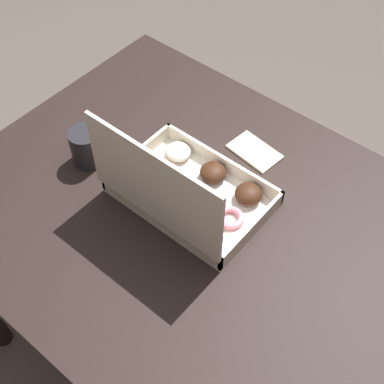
{
  "coord_description": "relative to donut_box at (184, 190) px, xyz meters",
  "views": [
    {
      "loc": [
        -0.45,
        0.54,
        1.66
      ],
      "look_at": [
        0.03,
        -0.03,
        0.74
      ],
      "focal_mm": 50.0,
      "sensor_mm": 36.0,
      "label": 1
    }
  ],
  "objects": [
    {
      "name": "ground_plane",
      "position": [
        -0.03,
        0.01,
        -0.76
      ],
      "size": [
        8.0,
        8.0,
        0.0
      ],
      "primitive_type": "plane",
      "color": "#564C44"
    },
    {
      "name": "dining_table",
      "position": [
        -0.03,
        0.01,
        -0.15
      ],
      "size": [
        1.07,
        0.85,
        0.72
      ],
      "color": "black",
      "rests_on": "ground_plane"
    },
    {
      "name": "donut_box",
      "position": [
        0.0,
        0.0,
        0.0
      ],
      "size": [
        0.34,
        0.24,
        0.25
      ],
      "color": "silver",
      "rests_on": "dining_table"
    },
    {
      "name": "coffee_mug",
      "position": [
        0.26,
        0.04,
        -0.0
      ],
      "size": [
        0.08,
        0.08,
        0.09
      ],
      "color": "#232328",
      "rests_on": "dining_table"
    },
    {
      "name": "paper_napkin",
      "position": [
        -0.03,
        -0.23,
        -0.05
      ],
      "size": [
        0.13,
        0.09,
        0.01
      ],
      "color": "beige",
      "rests_on": "dining_table"
    }
  ]
}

